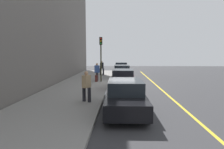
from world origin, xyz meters
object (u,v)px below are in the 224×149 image
object	(u,v)px
parked_car_navy	(121,68)
parked_car_black	(125,96)
parked_car_silver	(122,72)
pedestrian_tan_coat	(87,86)
pedestrian_blue_coat	(97,71)
rolling_suitcase	(96,78)
parked_car_maroon	(123,79)
traffic_light_pole	(101,52)
pedestrian_black_coat	(102,67)

from	to	relation	value
parked_car_navy	parked_car_black	size ratio (longest dim) A/B	0.97
parked_car_silver	pedestrian_tan_coat	size ratio (longest dim) A/B	2.78
pedestrian_blue_coat	rolling_suitcase	distance (m)	0.73
parked_car_maroon	traffic_light_pole	size ratio (longest dim) A/B	1.06
parked_car_maroon	pedestrian_tan_coat	size ratio (longest dim) A/B	2.62
parked_car_silver	parked_car_navy	bearing A→B (deg)	-179.89
parked_car_maroon	pedestrian_blue_coat	distance (m)	4.05
pedestrian_blue_coat	rolling_suitcase	xyz separation A→B (m)	(0.40, -0.03, -0.61)
parked_car_black	rolling_suitcase	distance (m)	9.52
pedestrian_tan_coat	rolling_suitcase	bearing A→B (deg)	-177.03
parked_car_black	traffic_light_pole	bearing A→B (deg)	-167.55
parked_car_silver	parked_car_black	xyz separation A→B (m)	(12.54, 0.07, -0.00)
pedestrian_blue_coat	pedestrian_tan_coat	world-z (taller)	pedestrian_blue_coat
parked_car_silver	parked_car_maroon	distance (m)	6.17
parked_car_navy	parked_car_maroon	world-z (taller)	same
parked_car_silver	parked_car_maroon	bearing A→B (deg)	0.58
parked_car_black	pedestrian_black_coat	size ratio (longest dim) A/B	2.62
parked_car_maroon	pedestrian_tan_coat	bearing A→B (deg)	-22.34
pedestrian_black_coat	parked_car_black	bearing A→B (deg)	9.47
pedestrian_black_coat	pedestrian_tan_coat	xyz separation A→B (m)	(13.55, 0.41, -0.05)
pedestrian_black_coat	pedestrian_tan_coat	distance (m)	13.55
parked_car_silver	rolling_suitcase	world-z (taller)	parked_car_silver
pedestrian_black_coat	pedestrian_blue_coat	bearing A→B (deg)	0.28
parked_car_black	pedestrian_blue_coat	bearing A→B (deg)	-165.62
parked_car_maroon	rolling_suitcase	xyz separation A→B (m)	(-2.81, -2.48, -0.30)
pedestrian_blue_coat	traffic_light_pole	xyz separation A→B (m)	(0.34, 0.42, 1.90)
parked_car_silver	rolling_suitcase	distance (m)	4.15
parked_car_black	traffic_light_pole	distance (m)	9.72
parked_car_maroon	parked_car_black	distance (m)	6.37
parked_car_silver	pedestrian_black_coat	distance (m)	3.38
traffic_light_pole	parked_car_silver	bearing A→B (deg)	149.12
parked_car_maroon	parked_car_black	bearing A→B (deg)	0.05
parked_car_black	pedestrian_tan_coat	world-z (taller)	pedestrian_tan_coat
parked_car_navy	parked_car_maroon	size ratio (longest dim) A/B	1.02
parked_car_silver	pedestrian_blue_coat	distance (m)	3.81
rolling_suitcase	parked_car_black	bearing A→B (deg)	15.12
parked_car_silver	traffic_light_pole	world-z (taller)	traffic_light_pole
pedestrian_black_coat	rolling_suitcase	size ratio (longest dim) A/B	1.83
parked_car_navy	pedestrian_tan_coat	xyz separation A→B (m)	(18.05, -1.99, 0.29)
parked_car_maroon	parked_car_navy	bearing A→B (deg)	-179.67
parked_car_black	parked_car_silver	bearing A→B (deg)	-179.69
parked_car_navy	pedestrian_blue_coat	bearing A→B (deg)	-13.62
parked_car_black	parked_car_navy	bearing A→B (deg)	-179.76
parked_car_silver	pedestrian_black_coat	world-z (taller)	pedestrian_black_coat
parked_car_maroon	pedestrian_blue_coat	xyz separation A→B (m)	(-3.21, -2.45, 0.31)
parked_car_maroon	rolling_suitcase	distance (m)	3.76
parked_car_silver	rolling_suitcase	xyz separation A→B (m)	(3.36, -2.41, -0.30)
parked_car_navy	pedestrian_black_coat	world-z (taller)	pedestrian_black_coat
parked_car_navy	parked_car_black	world-z (taller)	same
parked_car_maroon	traffic_light_pole	bearing A→B (deg)	-144.68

